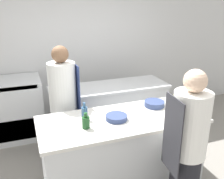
# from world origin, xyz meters

# --- Properties ---
(ground_plane) EXTENTS (16.00, 16.00, 0.00)m
(ground_plane) POSITION_xyz_m (0.00, 0.00, 0.00)
(ground_plane) COLOR gray
(wall_back) EXTENTS (8.00, 0.06, 2.80)m
(wall_back) POSITION_xyz_m (0.00, 2.13, 1.40)
(wall_back) COLOR silver
(wall_back) RESTS_ON ground_plane
(prep_counter) EXTENTS (2.01, 0.86, 0.91)m
(prep_counter) POSITION_xyz_m (0.00, 0.00, 0.45)
(prep_counter) COLOR silver
(prep_counter) RESTS_ON ground_plane
(pass_counter) EXTENTS (1.99, 0.70, 0.91)m
(pass_counter) POSITION_xyz_m (0.27, 1.20, 0.45)
(pass_counter) COLOR silver
(pass_counter) RESTS_ON ground_plane
(oven_range) EXTENTS (0.92, 0.74, 1.03)m
(oven_range) POSITION_xyz_m (-1.27, 1.71, 0.51)
(oven_range) COLOR silver
(oven_range) RESTS_ON ground_plane
(chef_at_prep_near) EXTENTS (0.39, 0.37, 1.66)m
(chef_at_prep_near) POSITION_xyz_m (0.41, -0.74, 0.83)
(chef_at_prep_near) COLOR black
(chef_at_prep_near) RESTS_ON ground_plane
(chef_at_stove) EXTENTS (0.40, 0.38, 1.70)m
(chef_at_stove) POSITION_xyz_m (-0.58, 0.75, 0.85)
(chef_at_stove) COLOR black
(chef_at_stove) RESTS_ON ground_plane
(bottle_olive_oil) EXTENTS (0.09, 0.09, 0.18)m
(bottle_olive_oil) POSITION_xyz_m (-0.47, -0.09, 0.98)
(bottle_olive_oil) COLOR #19471E
(bottle_olive_oil) RESTS_ON prep_counter
(bottle_vinegar) EXTENTS (0.07, 0.07, 0.21)m
(bottle_vinegar) POSITION_xyz_m (-0.43, 0.13, 0.99)
(bottle_vinegar) COLOR #2D5175
(bottle_vinegar) RESTS_ON prep_counter
(bottle_wine) EXTENTS (0.06, 0.06, 0.21)m
(bottle_wine) POSITION_xyz_m (0.72, -0.01, 0.99)
(bottle_wine) COLOR #B2A84C
(bottle_wine) RESTS_ON prep_counter
(bottle_cooking_oil) EXTENTS (0.07, 0.07, 0.27)m
(bottle_cooking_oil) POSITION_xyz_m (0.72, -0.29, 1.01)
(bottle_cooking_oil) COLOR silver
(bottle_cooking_oil) RESTS_ON prep_counter
(bowl_mixing_large) EXTENTS (0.26, 0.26, 0.06)m
(bowl_mixing_large) POSITION_xyz_m (-0.08, -0.02, 0.93)
(bowl_mixing_large) COLOR navy
(bowl_mixing_large) RESTS_ON prep_counter
(bowl_prep_small) EXTENTS (0.27, 0.27, 0.07)m
(bowl_prep_small) POSITION_xyz_m (0.55, 0.18, 0.94)
(bowl_prep_small) COLOR navy
(bowl_prep_small) RESTS_ON prep_counter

